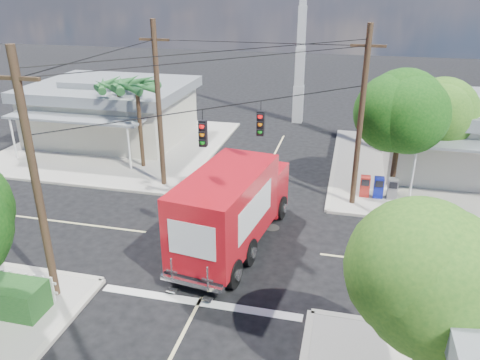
% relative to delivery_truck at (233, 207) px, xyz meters
% --- Properties ---
extents(ground, '(120.00, 120.00, 0.00)m').
position_rel_delivery_truck_xyz_m(ground, '(-0.19, 0.10, -1.84)').
color(ground, black).
rests_on(ground, ground).
extents(sidewalk_ne, '(14.12, 14.12, 0.14)m').
position_rel_delivery_truck_xyz_m(sidewalk_ne, '(10.69, 10.98, -1.77)').
color(sidewalk_ne, '#ACA79B').
rests_on(sidewalk_ne, ground).
extents(sidewalk_nw, '(14.12, 14.12, 0.14)m').
position_rel_delivery_truck_xyz_m(sidewalk_nw, '(-11.07, 10.98, -1.77)').
color(sidewalk_nw, '#ACA79B').
rests_on(sidewalk_nw, ground).
extents(road_markings, '(32.00, 32.00, 0.01)m').
position_rel_delivery_truck_xyz_m(road_markings, '(-0.19, -1.37, -1.84)').
color(road_markings, beige).
rests_on(road_markings, ground).
extents(building_nw, '(10.80, 10.20, 4.30)m').
position_rel_delivery_truck_xyz_m(building_nw, '(-12.19, 12.56, 0.38)').
color(building_nw, beige).
rests_on(building_nw, sidewalk_nw).
extents(radio_tower, '(0.80, 0.80, 17.00)m').
position_rel_delivery_truck_xyz_m(radio_tower, '(0.31, 20.10, 3.80)').
color(radio_tower, silver).
rests_on(radio_tower, ground).
extents(tree_ne_front, '(4.21, 4.14, 6.66)m').
position_rel_delivery_truck_xyz_m(tree_ne_front, '(7.02, 6.86, 2.93)').
color(tree_ne_front, '#422D1C').
rests_on(tree_ne_front, sidewalk_ne).
extents(tree_ne_back, '(3.77, 3.66, 5.82)m').
position_rel_delivery_truck_xyz_m(tree_ne_back, '(9.62, 9.06, 2.35)').
color(tree_ne_back, '#422D1C').
rests_on(tree_ne_back, sidewalk_ne).
extents(tree_se, '(3.67, 3.54, 5.62)m').
position_rel_delivery_truck_xyz_m(tree_se, '(6.82, -7.14, 2.20)').
color(tree_se, '#422D1C').
rests_on(tree_se, sidewalk_se).
extents(palm_nw_front, '(3.01, 3.08, 5.59)m').
position_rel_delivery_truck_xyz_m(palm_nw_front, '(-7.69, 7.60, 3.20)').
color(palm_nw_front, '#422D1C').
rests_on(palm_nw_front, sidewalk_nw).
extents(palm_nw_back, '(3.01, 3.08, 5.19)m').
position_rel_delivery_truck_xyz_m(palm_nw_back, '(-9.69, 9.10, 2.83)').
color(palm_nw_back, '#422D1C').
rests_on(palm_nw_back, sidewalk_nw).
extents(utility_poles, '(12.00, 10.68, 9.00)m').
position_rel_delivery_truck_xyz_m(utility_poles, '(-1.77, 1.70, 2.83)').
color(utility_poles, '#473321').
rests_on(utility_poles, ground).
extents(vending_boxes, '(1.90, 0.50, 1.10)m').
position_rel_delivery_truck_xyz_m(vending_boxes, '(6.31, 6.30, -1.15)').
color(vending_boxes, '#AF231C').
rests_on(vending_boxes, sidewalk_ne).
extents(delivery_truck, '(3.70, 8.63, 3.62)m').
position_rel_delivery_truck_xyz_m(delivery_truck, '(0.00, 0.00, 0.00)').
color(delivery_truck, black).
rests_on(delivery_truck, ground).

